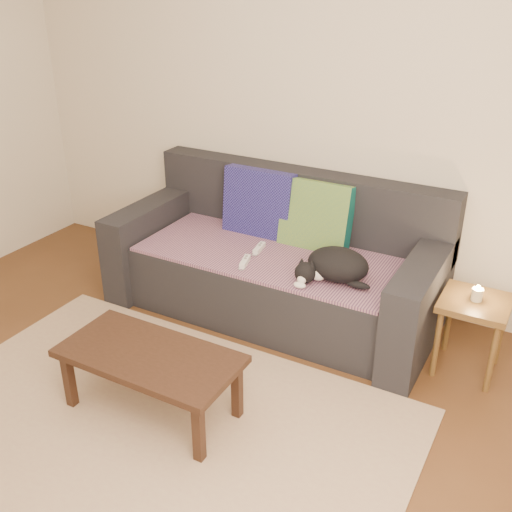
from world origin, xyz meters
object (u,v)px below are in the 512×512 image
at_px(cat, 335,265).
at_px(coffee_table, 150,361).
at_px(wii_remote_a, 259,248).
at_px(wii_remote_b, 245,261).
at_px(sofa, 277,266).
at_px(side_table, 474,313).

distance_m(cat, coffee_table, 1.18).
distance_m(wii_remote_a, wii_remote_b, 0.21).
height_order(sofa, coffee_table, sofa).
bearing_deg(side_table, cat, -170.49).
xyz_separation_m(sofa, wii_remote_a, (-0.08, -0.09, 0.15)).
bearing_deg(side_table, coffee_table, -139.22).
xyz_separation_m(sofa, coffee_table, (-0.07, -1.24, 0.01)).
height_order(sofa, side_table, sofa).
xyz_separation_m(wii_remote_b, side_table, (1.32, 0.20, -0.08)).
relative_size(sofa, cat, 4.78).
bearing_deg(wii_remote_b, sofa, -27.95).
bearing_deg(wii_remote_a, side_table, -99.66).
height_order(cat, coffee_table, cat).
xyz_separation_m(cat, wii_remote_b, (-0.55, -0.07, -0.08)).
relative_size(cat, coffee_table, 0.49).
distance_m(wii_remote_a, coffee_table, 1.16).
relative_size(cat, wii_remote_b, 2.93).
xyz_separation_m(sofa, cat, (0.49, -0.23, 0.22)).
relative_size(sofa, wii_remote_b, 14.00).
distance_m(wii_remote_a, side_table, 1.34).
xyz_separation_m(cat, wii_remote_a, (-0.57, 0.14, -0.08)).
xyz_separation_m(cat, side_table, (0.77, 0.13, -0.16)).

